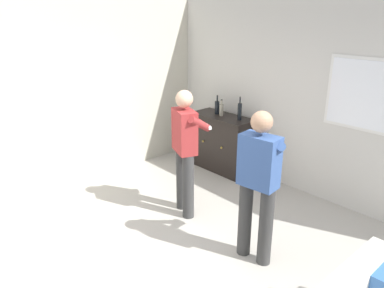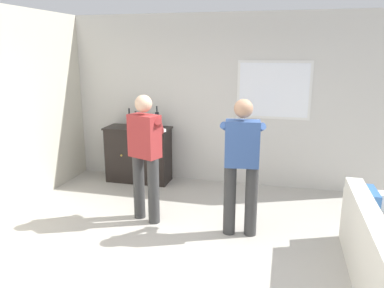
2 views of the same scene
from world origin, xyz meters
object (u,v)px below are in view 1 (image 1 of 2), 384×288
(bottle_liquor_amber, at_px, (240,111))
(bottle_spirits_clear, at_px, (217,107))
(person_standing_left, at_px, (185,147))
(person_standing_right, at_px, (259,180))
(sideboard_cabinet, at_px, (222,143))
(bottle_wine_green, at_px, (221,109))

(bottle_liquor_amber, xyz_separation_m, bottle_spirits_clear, (-0.50, 0.00, -0.03))
(person_standing_left, bearing_deg, person_standing_right, -4.24)
(sideboard_cabinet, xyz_separation_m, bottle_wine_green, (-0.02, -0.01, 0.58))
(bottle_spirits_clear, bearing_deg, sideboard_cabinet, -9.17)
(bottle_liquor_amber, relative_size, person_standing_right, 0.22)
(bottle_wine_green, xyz_separation_m, person_standing_left, (0.71, -1.41, -0.12))
(bottle_spirits_clear, relative_size, person_standing_right, 0.19)
(bottle_liquor_amber, height_order, bottle_spirits_clear, bottle_liquor_amber)
(bottle_wine_green, relative_size, bottle_liquor_amber, 0.74)
(bottle_wine_green, bearing_deg, sideboard_cabinet, 17.33)
(bottle_wine_green, relative_size, person_standing_left, 0.16)
(sideboard_cabinet, relative_size, bottle_liquor_amber, 2.97)
(bottle_liquor_amber, bearing_deg, person_standing_left, -76.56)
(bottle_liquor_amber, relative_size, person_standing_left, 0.22)
(bottle_liquor_amber, distance_m, person_standing_right, 2.22)
(bottle_liquor_amber, relative_size, bottle_spirits_clear, 1.17)
(person_standing_left, bearing_deg, bottle_spirits_clear, 120.26)
(bottle_wine_green, height_order, person_standing_left, person_standing_left)
(person_standing_left, xyz_separation_m, person_standing_right, (1.25, -0.09, 0.00))
(bottle_wine_green, xyz_separation_m, bottle_liquor_amber, (0.37, 0.03, 0.04))
(bottle_wine_green, relative_size, bottle_spirits_clear, 0.87)
(bottle_liquor_amber, xyz_separation_m, person_standing_left, (0.34, -1.44, -0.16))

